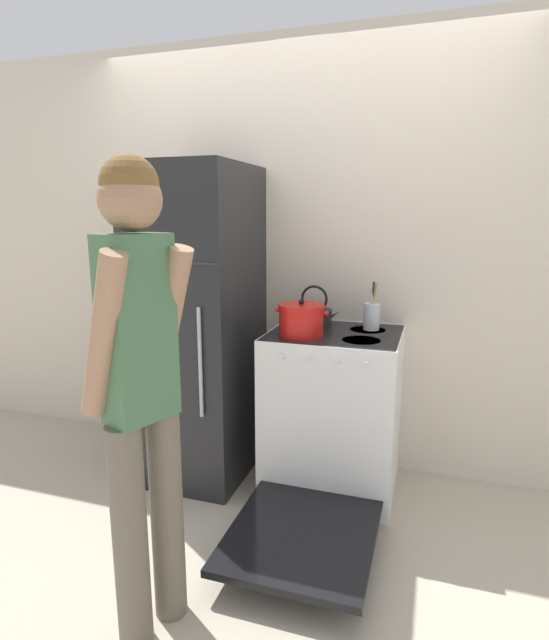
% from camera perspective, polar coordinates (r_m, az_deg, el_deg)
% --- Properties ---
extents(ground_plane, '(14.00, 14.00, 0.00)m').
position_cam_1_polar(ground_plane, '(3.40, 2.46, -14.94)').
color(ground_plane, '#B2A893').
extents(wall_back, '(10.00, 0.06, 2.55)m').
position_cam_1_polar(wall_back, '(3.07, 2.82, 7.07)').
color(wall_back, beige).
rests_on(wall_back, ground_plane).
extents(refrigerator, '(0.59, 0.73, 1.81)m').
position_cam_1_polar(refrigerator, '(2.95, -8.59, -0.57)').
color(refrigerator, black).
rests_on(refrigerator, ground_plane).
extents(stove_range, '(0.71, 1.35, 0.91)m').
position_cam_1_polar(stove_range, '(2.84, 6.56, -10.62)').
color(stove_range, white).
rests_on(stove_range, ground_plane).
extents(dutch_oven_pot, '(0.29, 0.25, 0.19)m').
position_cam_1_polar(dutch_oven_pot, '(2.63, 3.06, 0.03)').
color(dutch_oven_pot, red).
rests_on(dutch_oven_pot, stove_range).
extents(tea_kettle, '(0.25, 0.20, 0.24)m').
position_cam_1_polar(tea_kettle, '(2.87, 4.58, 0.63)').
color(tea_kettle, black).
rests_on(tea_kettle, stove_range).
extents(utensil_jar, '(0.09, 0.09, 0.27)m').
position_cam_1_polar(utensil_jar, '(2.81, 11.05, 0.48)').
color(utensil_jar, silver).
rests_on(utensil_jar, stove_range).
extents(person, '(0.36, 0.41, 1.72)m').
position_cam_1_polar(person, '(1.78, -15.05, -6.61)').
color(person, '#6B6051').
rests_on(person, ground_plane).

